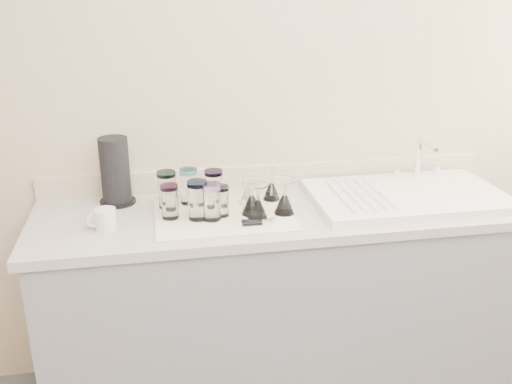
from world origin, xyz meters
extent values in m
cube|color=tan|center=(0.00, 1.50, 1.25)|extent=(3.50, 0.04, 2.50)
cube|color=slate|center=(0.00, 1.20, 0.43)|extent=(2.00, 0.60, 0.86)
cube|color=gray|center=(0.00, 1.20, 0.88)|extent=(2.06, 0.62, 0.04)
cube|color=white|center=(0.55, 1.20, 0.92)|extent=(0.82, 0.50, 0.03)
cylinder|color=silver|center=(0.69, 1.40, 1.03)|extent=(0.02, 0.02, 0.18)
cylinder|color=silver|center=(0.69, 1.32, 1.10)|extent=(0.02, 0.16, 0.02)
cylinder|color=silver|center=(0.59, 1.40, 0.96)|extent=(0.03, 0.03, 0.04)
cylinder|color=silver|center=(0.79, 1.40, 0.96)|extent=(0.03, 0.03, 0.04)
cube|color=white|center=(-0.25, 1.16, 0.90)|extent=(0.55, 0.42, 0.01)
cylinder|color=white|center=(-0.47, 1.28, 0.98)|extent=(0.07, 0.07, 0.14)
cylinder|color=#248A6D|center=(-0.47, 1.28, 1.05)|extent=(0.08, 0.08, 0.02)
cylinder|color=white|center=(-0.38, 1.31, 0.97)|extent=(0.07, 0.07, 0.13)
cylinder|color=#43A0CE|center=(-0.38, 1.31, 1.05)|extent=(0.08, 0.08, 0.02)
cylinder|color=white|center=(-0.28, 1.28, 0.97)|extent=(0.07, 0.07, 0.13)
cylinder|color=#563198|center=(-0.28, 1.28, 1.05)|extent=(0.08, 0.08, 0.02)
cylinder|color=white|center=(-0.47, 1.17, 0.97)|extent=(0.07, 0.07, 0.12)
cylinder|color=#DA30B3|center=(-0.47, 1.17, 1.04)|extent=(0.07, 0.07, 0.02)
cylinder|color=white|center=(-0.36, 1.14, 0.98)|extent=(0.08, 0.08, 0.14)
cylinder|color=blue|center=(-0.36, 1.14, 1.06)|extent=(0.08, 0.08, 0.02)
cylinder|color=white|center=(-0.26, 1.15, 0.96)|extent=(0.06, 0.06, 0.11)
cylinder|color=#B794E7|center=(-0.26, 1.15, 1.03)|extent=(0.06, 0.06, 0.02)
cylinder|color=white|center=(-0.31, 1.12, 0.97)|extent=(0.07, 0.07, 0.13)
cylinder|color=#B19BEA|center=(-0.31, 1.12, 1.05)|extent=(0.08, 0.08, 0.02)
cone|color=white|center=(-0.14, 1.26, 0.94)|extent=(0.07, 0.07, 0.07)
cylinder|color=white|center=(-0.14, 1.26, 1.01)|extent=(0.01, 0.01, 0.06)
cylinder|color=white|center=(-0.14, 1.26, 1.04)|extent=(0.07, 0.07, 0.01)
cone|color=white|center=(-0.03, 1.29, 0.94)|extent=(0.08, 0.08, 0.07)
cylinder|color=white|center=(-0.03, 1.29, 1.01)|extent=(0.01, 0.01, 0.06)
cylinder|color=white|center=(-0.03, 1.29, 1.04)|extent=(0.08, 0.08, 0.01)
cone|color=white|center=(-0.14, 1.15, 0.95)|extent=(0.08, 0.08, 0.08)
cylinder|color=white|center=(-0.14, 1.15, 1.02)|extent=(0.01, 0.01, 0.06)
cylinder|color=white|center=(-0.14, 1.15, 1.05)|extent=(0.08, 0.08, 0.01)
cone|color=white|center=(-0.01, 1.13, 0.95)|extent=(0.08, 0.08, 0.08)
cylinder|color=white|center=(-0.01, 1.13, 1.02)|extent=(0.01, 0.01, 0.06)
cylinder|color=white|center=(-0.01, 1.13, 1.05)|extent=(0.08, 0.08, 0.01)
cone|color=white|center=(-0.13, 1.09, 0.95)|extent=(0.08, 0.08, 0.08)
cylinder|color=white|center=(-0.13, 1.09, 1.02)|extent=(0.01, 0.01, 0.06)
cylinder|color=white|center=(-0.13, 1.09, 1.05)|extent=(0.08, 0.08, 0.01)
cube|color=silver|center=(-0.10, 1.03, 0.92)|extent=(0.05, 0.03, 0.02)
cylinder|color=black|center=(-0.15, 1.03, 0.92)|extent=(0.10, 0.02, 0.02)
cylinder|color=black|center=(-0.15, 1.05, 0.92)|extent=(0.10, 0.04, 0.02)
cylinder|color=silver|center=(-0.71, 1.12, 0.94)|extent=(0.08, 0.08, 0.08)
torus|color=silver|center=(-0.75, 1.12, 0.94)|extent=(0.06, 0.01, 0.06)
cylinder|color=black|center=(-0.68, 1.39, 0.91)|extent=(0.15, 0.15, 0.01)
cylinder|color=black|center=(-0.68, 1.39, 1.05)|extent=(0.12, 0.12, 0.28)
camera|label=1|loc=(-0.51, -0.95, 1.80)|focal=40.00mm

